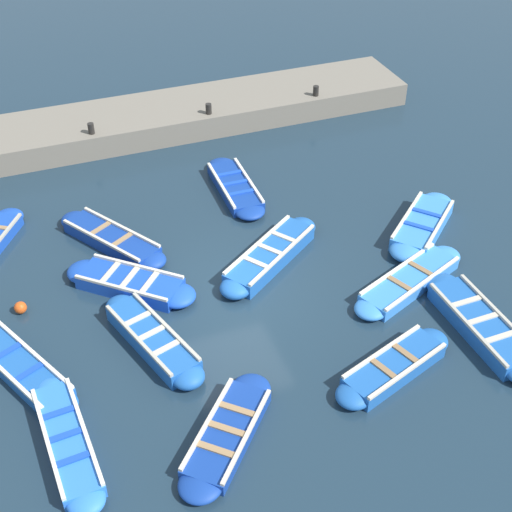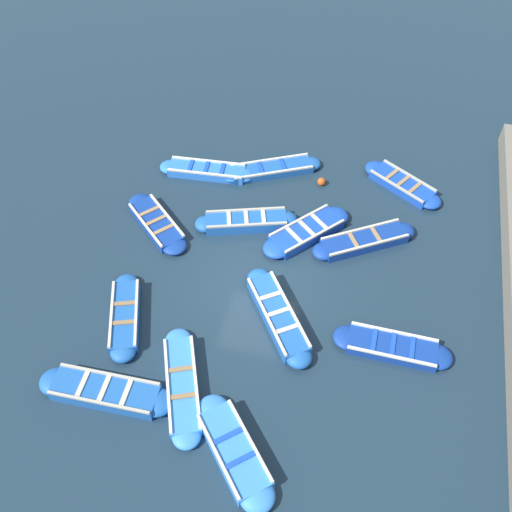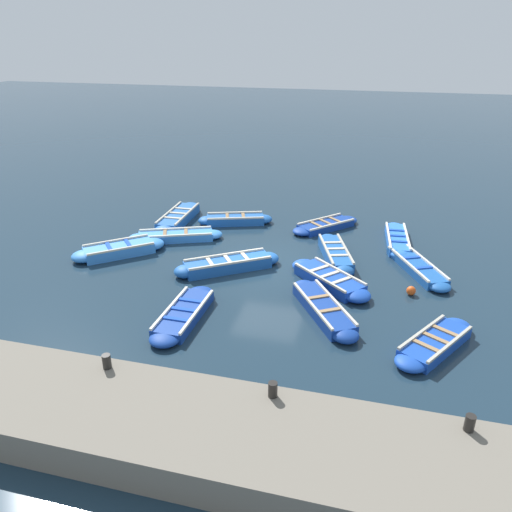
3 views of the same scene
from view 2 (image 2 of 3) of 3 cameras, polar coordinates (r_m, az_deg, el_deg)
ground_plane at (r=19.55m, az=0.37°, el=-2.42°), size 120.00×120.00×0.00m
boat_tucked at (r=23.08m, az=13.76°, el=6.65°), size 3.23×2.44×0.38m
boat_stern_in at (r=17.70m, az=-14.14°, el=-12.44°), size 3.95×1.03×0.46m
boat_outer_left at (r=18.96m, az=-12.38°, el=-5.62°), size 1.80×3.37×0.42m
boat_centre at (r=21.01m, az=-0.94°, el=3.28°), size 3.66×1.81×0.46m
boat_mid_row at (r=18.51m, az=2.11°, el=-5.72°), size 2.90×3.65×0.47m
boat_far_corner at (r=23.04m, az=-4.71°, el=8.09°), size 3.70×1.02×0.39m
boat_outer_right at (r=16.49m, az=-2.10°, el=-18.07°), size 3.03×3.27×0.46m
boat_end_of_row at (r=20.77m, az=10.26°, el=1.42°), size 3.60×2.63×0.41m
boat_drifting at (r=17.45m, az=-7.04°, el=-12.12°), size 2.20×3.84×0.38m
boat_near_quay at (r=18.41m, az=12.84°, el=-8.45°), size 3.55×0.99×0.36m
boat_broadside at (r=20.78m, az=4.84°, el=2.30°), size 3.01×3.24×0.42m
boat_alongside at (r=21.33m, az=-9.44°, el=3.10°), size 3.08×2.91×0.35m
boat_bow_out at (r=23.06m, az=1.51°, el=8.24°), size 3.81×2.39×0.35m
buoy_orange_near at (r=22.68m, az=6.25°, el=7.06°), size 0.30×0.30×0.30m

